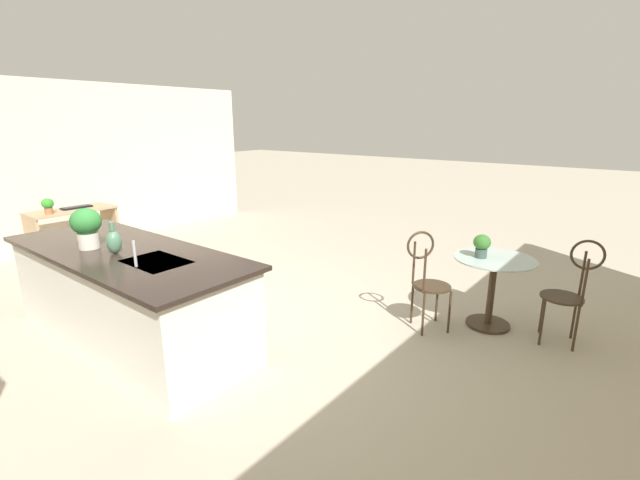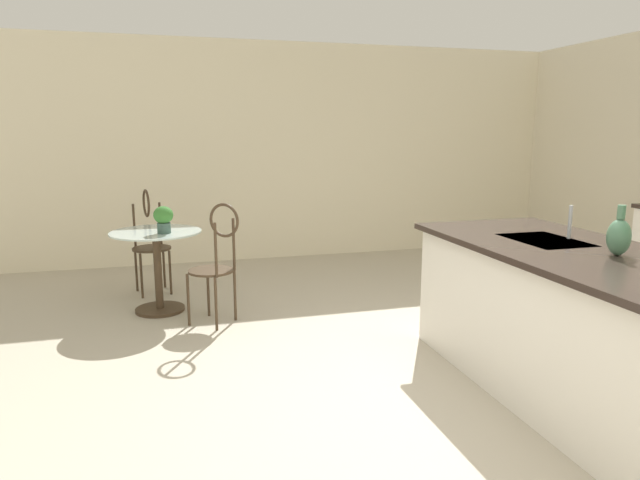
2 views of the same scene
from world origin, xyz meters
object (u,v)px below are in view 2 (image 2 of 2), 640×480
Objects in this scene: bistro_table at (158,263)px; chair_near_window at (150,236)px; chair_by_island at (216,258)px; vase_on_counter at (619,236)px; potted_plant_on_table at (163,218)px.

bistro_table is 0.70m from chair_near_window.
chair_by_island is at bearing 44.04° from bistro_table.
chair_by_island is 3.62× the size of vase_on_counter.
chair_near_window is 4.38× the size of potted_plant_on_table.
potted_plant_on_table is at bearing 31.31° from bistro_table.
bistro_table is 3.36× the size of potted_plant_on_table.
chair_near_window is at bearing -169.83° from potted_plant_on_table.
vase_on_counter reaches higher than potted_plant_on_table.
chair_by_island reaches higher than bistro_table.
bistro_table is 0.77× the size of chair_near_window.
potted_plant_on_table is 3.49m from vase_on_counter.
bistro_table is 3.67m from vase_on_counter.
potted_plant_on_table is (0.80, 0.14, 0.30)m from chair_near_window.
chair_near_window is at bearing -174.04° from bistro_table.
vase_on_counter is at bearing 45.19° from chair_by_island.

